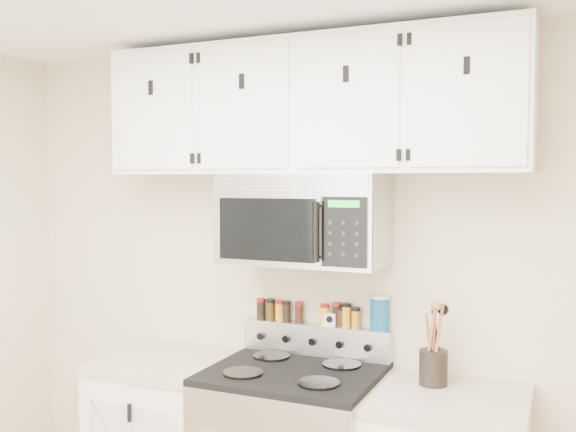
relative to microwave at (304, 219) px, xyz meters
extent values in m
cube|color=#C4BB93|center=(0.00, 0.19, -0.38)|extent=(3.50, 0.01, 2.50)
cube|color=black|center=(0.00, -0.13, -0.69)|extent=(0.76, 0.65, 0.03)
cube|color=#B7B7BA|center=(0.00, 0.16, -0.60)|extent=(0.76, 0.08, 0.15)
cylinder|color=black|center=(-0.18, -0.28, -0.67)|extent=(0.18, 0.18, 0.01)
cylinder|color=black|center=(0.18, -0.28, -0.67)|extent=(0.18, 0.18, 0.01)
cylinder|color=black|center=(-0.18, 0.02, -0.67)|extent=(0.18, 0.18, 0.01)
cylinder|color=black|center=(0.18, 0.02, -0.67)|extent=(0.18, 0.18, 0.01)
cube|color=tan|center=(-0.69, -0.10, -0.73)|extent=(0.64, 0.62, 0.04)
cube|color=tan|center=(0.69, -0.10, -0.73)|extent=(0.64, 0.62, 0.04)
cube|color=#9E9EA3|center=(0.00, 0.01, 0.00)|extent=(0.76, 0.38, 0.42)
cube|color=#B7B7BA|center=(0.00, -0.19, 0.17)|extent=(0.73, 0.01, 0.08)
cube|color=black|center=(-0.10, -0.19, -0.04)|extent=(0.47, 0.01, 0.28)
cube|color=black|center=(0.26, -0.19, -0.04)|extent=(0.20, 0.01, 0.30)
cylinder|color=black|center=(0.15, -0.23, -0.04)|extent=(0.03, 0.03, 0.26)
cube|color=white|center=(0.00, 0.03, 0.52)|extent=(2.00, 0.33, 0.62)
cube|color=white|center=(-0.75, -0.14, 0.52)|extent=(0.46, 0.01, 0.57)
cube|color=black|center=(-0.75, -0.15, 0.63)|extent=(0.02, 0.01, 0.07)
cube|color=white|center=(-0.25, -0.14, 0.52)|extent=(0.46, 0.01, 0.57)
cube|color=black|center=(-0.25, -0.15, 0.63)|extent=(0.03, 0.01, 0.07)
cube|color=white|center=(0.25, -0.14, 0.52)|extent=(0.46, 0.01, 0.57)
cube|color=black|center=(0.25, -0.15, 0.63)|extent=(0.03, 0.01, 0.07)
cube|color=white|center=(0.75, -0.14, 0.52)|extent=(0.46, 0.01, 0.57)
cube|color=black|center=(0.75, -0.15, 0.63)|extent=(0.02, 0.01, 0.07)
cylinder|color=black|center=(0.61, 0.00, -0.63)|extent=(0.12, 0.12, 0.15)
cylinder|color=#955E36|center=(0.61, 0.00, -0.52)|extent=(0.01, 0.01, 0.28)
cylinder|color=#955E36|center=(0.63, -0.01, -0.51)|extent=(0.01, 0.01, 0.31)
cylinder|color=#955E36|center=(0.58, 0.01, -0.53)|extent=(0.01, 0.01, 0.26)
cylinder|color=black|center=(0.62, 0.02, -0.52)|extent=(0.01, 0.01, 0.27)
cylinder|color=#955E36|center=(0.60, -0.02, -0.51)|extent=(0.01, 0.01, 0.30)
cube|color=white|center=(0.08, 0.16, -0.50)|extent=(0.06, 0.05, 0.06)
cylinder|color=#14538E|center=(0.32, 0.16, -0.45)|extent=(0.09, 0.09, 0.15)
cylinder|color=white|center=(0.32, 0.16, -0.37)|extent=(0.09, 0.09, 0.01)
cylinder|color=black|center=(-0.30, 0.16, -0.48)|extent=(0.04, 0.04, 0.09)
cylinder|color=#A70C0F|center=(-0.30, 0.16, -0.43)|extent=(0.05, 0.05, 0.02)
cylinder|color=#3E2B0E|center=(-0.25, 0.16, -0.48)|extent=(0.04, 0.04, 0.09)
cylinder|color=black|center=(-0.25, 0.16, -0.43)|extent=(0.05, 0.05, 0.02)
cylinder|color=orange|center=(-0.20, 0.16, -0.49)|extent=(0.04, 0.04, 0.09)
cylinder|color=maroon|center=(-0.20, 0.16, -0.43)|extent=(0.05, 0.05, 0.02)
cylinder|color=black|center=(-0.16, 0.16, -0.49)|extent=(0.04, 0.04, 0.09)
cylinder|color=black|center=(-0.16, 0.16, -0.43)|extent=(0.04, 0.04, 0.02)
cylinder|color=#381A0D|center=(-0.09, 0.16, -0.49)|extent=(0.04, 0.04, 0.09)
cylinder|color=#AA0D1D|center=(-0.09, 0.16, -0.43)|extent=(0.04, 0.04, 0.02)
cylinder|color=yellow|center=(0.04, 0.16, -0.49)|extent=(0.04, 0.04, 0.09)
cylinder|color=#A90D0E|center=(0.04, 0.16, -0.43)|extent=(0.04, 0.04, 0.02)
cylinder|color=black|center=(0.11, 0.16, -0.48)|extent=(0.04, 0.04, 0.10)
cylinder|color=#AC160D|center=(0.11, 0.16, -0.42)|extent=(0.04, 0.04, 0.02)
cylinder|color=#3C1D0E|center=(0.13, 0.16, -0.49)|extent=(0.04, 0.04, 0.08)
cylinder|color=black|center=(0.13, 0.16, -0.44)|extent=(0.04, 0.04, 0.02)
cylinder|color=gold|center=(0.15, 0.16, -0.48)|extent=(0.04, 0.04, 0.10)
cylinder|color=black|center=(0.15, 0.16, -0.42)|extent=(0.05, 0.05, 0.02)
cylinder|color=#C48217|center=(0.20, 0.16, -0.49)|extent=(0.04, 0.04, 0.08)
cylinder|color=black|center=(0.20, 0.16, -0.44)|extent=(0.04, 0.04, 0.02)
camera|label=1|loc=(1.13, -2.77, 0.17)|focal=40.00mm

